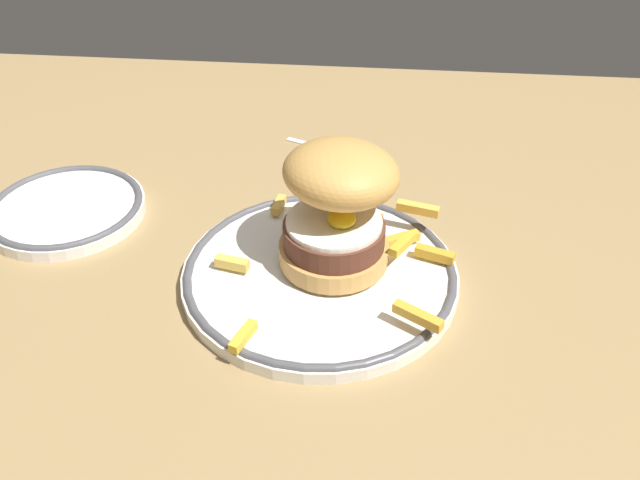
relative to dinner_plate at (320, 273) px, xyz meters
The scene contains 6 objects.
ground_plane 6.81cm from the dinner_plate, 145.74° to the right, with size 144.51×108.30×4.00cm, color #967A4D.
dinner_plate is the anchor object (origin of this frame).
burger 6.90cm from the dinner_plate, 53.79° to the left, with size 14.61×14.63×11.40cm.
fries_pile 4.66cm from the dinner_plate, 18.56° to the left, with size 21.72×21.95×2.65cm.
side_plate 28.43cm from the dinner_plate, 163.90° to the left, with size 16.11×16.11×1.60cm.
spoon 23.10cm from the dinner_plate, 83.67° to the left, with size 12.98×6.53×0.90cm.
Camera 1 is at (9.77, -43.19, 39.53)cm, focal length 37.41 mm.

